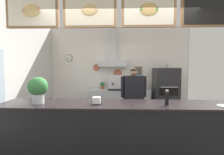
% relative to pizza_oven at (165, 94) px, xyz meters
% --- Properties ---
extents(back_wall_assembly, '(4.47, 2.97, 2.86)m').
position_rel_pizza_oven_xyz_m(back_wall_assembly, '(-1.40, 0.36, 0.75)').
color(back_wall_assembly, '#9E9E99').
rests_on(back_wall_assembly, ground_plane).
extents(service_counter, '(3.58, 0.68, 1.04)m').
position_rel_pizza_oven_xyz_m(service_counter, '(-1.39, -2.52, -0.26)').
color(service_counter, black).
rests_on(service_counter, ground_plane).
extents(back_prep_counter, '(1.85, 0.54, 0.90)m').
position_rel_pizza_oven_xyz_m(back_prep_counter, '(-1.37, 0.15, -0.34)').
color(back_prep_counter, '#B7BABF').
rests_on(back_prep_counter, ground_plane).
extents(pizza_oven, '(0.68, 0.69, 1.65)m').
position_rel_pizza_oven_xyz_m(pizza_oven, '(0.00, 0.00, 0.00)').
color(pizza_oven, '#232326').
rests_on(pizza_oven, ground_plane).
extents(shop_worker, '(0.60, 0.28, 1.55)m').
position_rel_pizza_oven_xyz_m(shop_worker, '(-1.04, -1.11, 0.04)').
color(shop_worker, '#232328').
rests_on(shop_worker, ground_plane).
extents(espresso_machine, '(0.51, 0.46, 0.44)m').
position_rel_pizza_oven_xyz_m(espresso_machine, '(-1.45, 0.12, 0.33)').
color(espresso_machine, silver).
rests_on(espresso_machine, back_prep_counter).
extents(potted_oregano, '(0.18, 0.18, 0.23)m').
position_rel_pizza_oven_xyz_m(potted_oregano, '(-0.74, 0.14, 0.24)').
color(potted_oregano, beige).
rests_on(potted_oregano, back_prep_counter).
extents(potted_basil, '(0.15, 0.15, 0.22)m').
position_rel_pizza_oven_xyz_m(potted_basil, '(-1.89, 0.17, 0.25)').
color(potted_basil, '#9E563D').
rests_on(potted_basil, back_prep_counter).
extents(potted_thyme, '(0.24, 0.24, 0.26)m').
position_rel_pizza_oven_xyz_m(potted_thyme, '(-1.03, 0.18, 0.26)').
color(potted_thyme, '#4C4C51').
rests_on(potted_thyme, back_prep_counter).
extents(basil_vase, '(0.29, 0.29, 0.40)m').
position_rel_pizza_oven_xyz_m(basil_vase, '(-2.59, -2.56, 0.48)').
color(basil_vase, silver).
rests_on(basil_vase, service_counter).
extents(napkin_holder, '(0.14, 0.13, 0.12)m').
position_rel_pizza_oven_xyz_m(napkin_holder, '(-1.72, -2.56, 0.31)').
color(napkin_holder, '#262628').
rests_on(napkin_holder, service_counter).
extents(condiment_plate, '(0.17, 0.17, 0.01)m').
position_rel_pizza_oven_xyz_m(condiment_plate, '(0.07, -2.65, 0.27)').
color(condiment_plate, white).
rests_on(condiment_plate, service_counter).
extents(pepper_grinder, '(0.05, 0.05, 0.22)m').
position_rel_pizza_oven_xyz_m(pepper_grinder, '(-0.69, -2.58, 0.37)').
color(pepper_grinder, black).
rests_on(pepper_grinder, service_counter).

